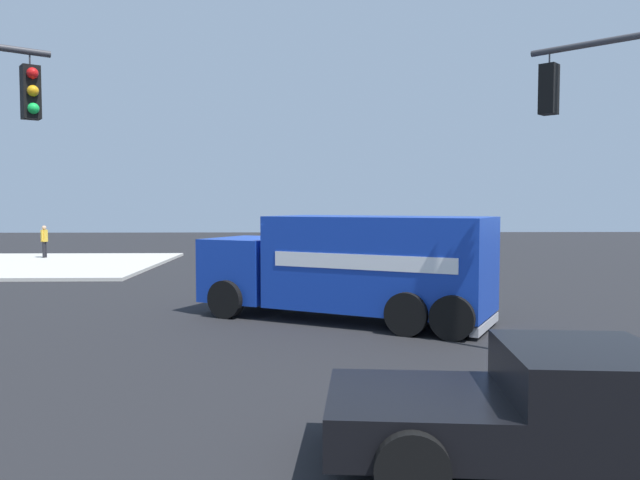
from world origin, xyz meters
TOP-DOWN VIEW (x-y plane):
  - ground_plane at (0.00, 0.00)m, footprint 100.00×100.00m
  - sidewalk_corner_near at (-13.37, -13.37)m, footprint 12.29×12.29m
  - delivery_truck at (1.07, 1.07)m, footprint 5.80×7.83m
  - pickup_black at (10.12, 2.76)m, footprint 2.65×5.37m
  - pedestrian_near_corner at (-16.61, -14.08)m, footprint 0.53×0.25m

SIDE VIEW (x-z plane):
  - ground_plane at x=0.00m, z-range 0.00..0.00m
  - sidewalk_corner_near at x=-13.37m, z-range 0.00..0.14m
  - pickup_black at x=10.12m, z-range 0.04..1.42m
  - pedestrian_near_corner at x=-16.61m, z-range 0.26..1.99m
  - delivery_truck at x=1.07m, z-range 0.07..2.75m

